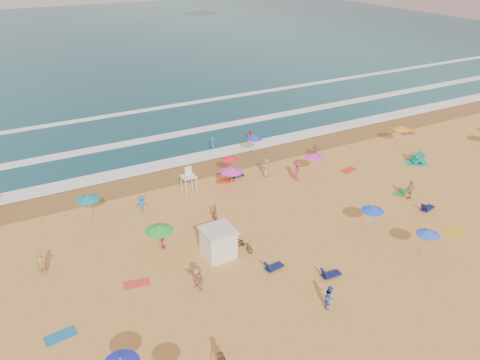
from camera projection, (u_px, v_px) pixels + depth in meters
name	position (u px, v px, depth m)	size (l,w,h in m)	color
ground	(256.00, 235.00, 35.15)	(220.00, 220.00, 0.00)	gold
ocean	(60.00, 44.00, 100.91)	(220.00, 140.00, 0.18)	#0C4756
wet_sand	(191.00, 171.00, 44.93)	(220.00, 220.00, 0.00)	olive
surf_foam	(159.00, 140.00, 51.80)	(200.00, 18.70, 0.05)	white
cabana	(218.00, 243.00, 32.46)	(2.00, 2.00, 2.00)	white
cabana_roof	(218.00, 230.00, 31.98)	(2.20, 2.20, 0.12)	silver
bicycle	(244.00, 244.00, 33.28)	(0.61, 1.75, 0.92)	black
lifeguard_stand	(189.00, 181.00, 40.70)	(1.20, 1.20, 2.10)	white
beach_umbrellas	(270.00, 194.00, 36.35)	(56.03, 29.17, 0.73)	blue
loungers	(389.00, 225.00, 36.11)	(55.00, 23.65, 0.34)	#0F174B
towels	(311.00, 239.00, 34.69)	(46.49, 27.37, 0.03)	#AF3F15
popup_tents	(471.00, 167.00, 44.37)	(7.81, 10.30, 1.20)	#FF38CB
beachgoers	(219.00, 215.00, 36.18)	(34.35, 27.55, 2.11)	tan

